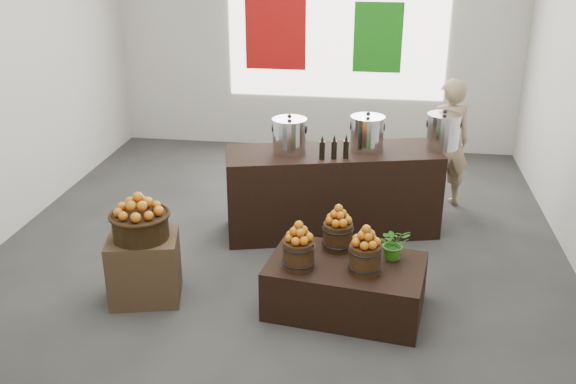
# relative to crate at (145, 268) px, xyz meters

# --- Properties ---
(ground) EXTENTS (7.00, 7.00, 0.00)m
(ground) POSITION_rel_crate_xyz_m (1.06, 1.14, -0.31)
(ground) COLOR #383835
(ground) RESTS_ON ground
(back_wall) EXTENTS (6.00, 0.04, 4.00)m
(back_wall) POSITION_rel_crate_xyz_m (1.06, 4.64, 1.69)
(back_wall) COLOR #B9B6AB
(back_wall) RESTS_ON ground
(back_opening) EXTENTS (3.20, 0.02, 2.40)m
(back_opening) POSITION_rel_crate_xyz_m (1.36, 4.62, 1.69)
(back_opening) COLOR white
(back_opening) RESTS_ON back_wall
(deco_red_left) EXTENTS (0.90, 0.04, 1.40)m
(deco_red_left) POSITION_rel_crate_xyz_m (0.46, 4.61, 1.59)
(deco_red_left) COLOR #A70D0C
(deco_red_left) RESTS_ON back_wall
(deco_green_right) EXTENTS (0.70, 0.04, 1.00)m
(deco_green_right) POSITION_rel_crate_xyz_m (1.96, 4.61, 1.39)
(deco_green_right) COLOR #177512
(deco_green_right) RESTS_ON back_wall
(crate) EXTENTS (0.72, 0.64, 0.62)m
(crate) POSITION_rel_crate_xyz_m (0.00, 0.00, 0.00)
(crate) COLOR #4B3923
(crate) RESTS_ON ground
(wicker_basket) EXTENTS (0.49, 0.49, 0.22)m
(wicker_basket) POSITION_rel_crate_xyz_m (0.00, 0.00, 0.42)
(wicker_basket) COLOR black
(wicker_basket) RESTS_ON crate
(apples_in_basket) EXTENTS (0.39, 0.39, 0.21)m
(apples_in_basket) POSITION_rel_crate_xyz_m (0.00, 0.00, 0.64)
(apples_in_basket) COLOR #930404
(apples_in_basket) RESTS_ON wicker_basket
(display_table) EXTENTS (1.45, 1.01, 0.47)m
(display_table) POSITION_rel_crate_xyz_m (1.83, 0.08, -0.08)
(display_table) COLOR black
(display_table) RESTS_ON ground
(apple_bucket_front_left) EXTENTS (0.27, 0.27, 0.25)m
(apple_bucket_front_left) POSITION_rel_crate_xyz_m (1.42, -0.05, 0.28)
(apple_bucket_front_left) COLOR #371E0F
(apple_bucket_front_left) RESTS_ON display_table
(apples_in_bucket_front_left) EXTENTS (0.20, 0.20, 0.18)m
(apples_in_bucket_front_left) POSITION_rel_crate_xyz_m (1.42, -0.05, 0.50)
(apples_in_bucket_front_left) COLOR #930404
(apples_in_bucket_front_left) RESTS_ON apple_bucket_front_left
(apple_bucket_front_right) EXTENTS (0.27, 0.27, 0.25)m
(apple_bucket_front_right) POSITION_rel_crate_xyz_m (1.99, -0.05, 0.28)
(apple_bucket_front_right) COLOR #371E0F
(apple_bucket_front_right) RESTS_ON display_table
(apples_in_bucket_front_right) EXTENTS (0.20, 0.20, 0.18)m
(apples_in_bucket_front_right) POSITION_rel_crate_xyz_m (1.99, -0.05, 0.50)
(apples_in_bucket_front_right) COLOR #930404
(apples_in_bucket_front_right) RESTS_ON apple_bucket_front_right
(apple_bucket_rear) EXTENTS (0.27, 0.27, 0.25)m
(apple_bucket_rear) POSITION_rel_crate_xyz_m (1.73, 0.34, 0.28)
(apple_bucket_rear) COLOR #371E0F
(apple_bucket_rear) RESTS_ON display_table
(apples_in_bucket_rear) EXTENTS (0.20, 0.20, 0.18)m
(apples_in_bucket_rear) POSITION_rel_crate_xyz_m (1.73, 0.34, 0.50)
(apples_in_bucket_rear) COLOR #930404
(apples_in_bucket_rear) RESTS_ON apple_bucket_rear
(herb_garnish_right) EXTENTS (0.33, 0.30, 0.30)m
(herb_garnish_right) POSITION_rel_crate_xyz_m (2.23, 0.22, 0.31)
(herb_garnish_right) COLOR #286916
(herb_garnish_right) RESTS_ON display_table
(herb_garnish_left) EXTENTS (0.19, 0.18, 0.28)m
(herb_garnish_left) POSITION_rel_crate_xyz_m (1.35, 0.27, 0.30)
(herb_garnish_left) COLOR #286916
(herb_garnish_left) RESTS_ON display_table
(counter) EXTENTS (2.42, 1.29, 0.94)m
(counter) POSITION_rel_crate_xyz_m (1.57, 1.67, 0.16)
(counter) COLOR black
(counter) RESTS_ON ground
(stock_pot_left) EXTENTS (0.36, 0.36, 0.36)m
(stock_pot_left) POSITION_rel_crate_xyz_m (1.11, 1.55, 0.81)
(stock_pot_left) COLOR silver
(stock_pot_left) RESTS_ON counter
(stock_pot_center) EXTENTS (0.36, 0.36, 0.36)m
(stock_pot_center) POSITION_rel_crate_xyz_m (1.92, 1.76, 0.81)
(stock_pot_center) COLOR silver
(stock_pot_center) RESTS_ON counter
(stock_pot_right) EXTENTS (0.36, 0.36, 0.36)m
(stock_pot_right) POSITION_rel_crate_xyz_m (2.74, 1.97, 0.81)
(stock_pot_right) COLOR silver
(stock_pot_right) RESTS_ON counter
(oil_cruets) EXTENTS (0.26, 0.12, 0.26)m
(oil_cruets) POSITION_rel_crate_xyz_m (1.63, 1.44, 0.77)
(oil_cruets) COLOR black
(oil_cruets) RESTS_ON counter
(shopper) EXTENTS (0.66, 0.54, 1.58)m
(shopper) POSITION_rel_crate_xyz_m (2.86, 2.60, 0.48)
(shopper) COLOR #917759
(shopper) RESTS_ON ground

